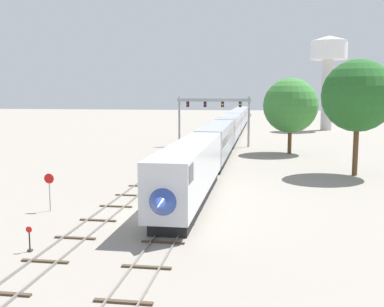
{
  "coord_description": "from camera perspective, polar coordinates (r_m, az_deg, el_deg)",
  "views": [
    {
      "loc": [
        7.71,
        -32.05,
        8.9
      ],
      "look_at": [
        1.0,
        12.0,
        3.0
      ],
      "focal_mm": 43.39,
      "sensor_mm": 36.0,
      "label": 1
    }
  ],
  "objects": [
    {
      "name": "switch_stand",
      "position": [
        28.03,
        -19.33,
        -10.3
      ],
      "size": [
        0.36,
        0.24,
        1.46
      ],
      "color": "black",
      "rests_on": "ground"
    },
    {
      "name": "ground_plane",
      "position": [
        34.15,
        -4.74,
        -7.59
      ],
      "size": [
        400.0,
        400.0,
        0.0
      ],
      "primitive_type": "plane",
      "color": "gray"
    },
    {
      "name": "signal_gantry",
      "position": [
        76.39,
        2.69,
        5.38
      ],
      "size": [
        12.1,
        0.49,
        8.24
      ],
      "color": "#999BA0",
      "rests_on": "ground"
    },
    {
      "name": "track_near",
      "position": [
        73.45,
        -0.18,
        0.64
      ],
      "size": [
        2.6,
        160.0,
        0.16
      ],
      "color": "slate",
      "rests_on": "ground"
    },
    {
      "name": "passenger_train",
      "position": [
        82.04,
        4.65,
        3.12
      ],
      "size": [
        3.04,
        111.58,
        4.8
      ],
      "color": "silver",
      "rests_on": "ground"
    },
    {
      "name": "stop_sign",
      "position": [
        36.41,
        -17.13,
        -3.93
      ],
      "size": [
        0.76,
        0.08,
        2.88
      ],
      "color": "gray",
      "rests_on": "ground"
    },
    {
      "name": "water_tower",
      "position": [
        114.26,
        16.43,
        11.15
      ],
      "size": [
        8.51,
        8.51,
        21.84
      ],
      "color": "beige",
      "rests_on": "ground"
    },
    {
      "name": "trackside_tree_mid",
      "position": [
        52.27,
        19.73,
        6.69
      ],
      "size": [
        7.66,
        7.66,
        12.37
      ],
      "color": "brown",
      "rests_on": "ground"
    },
    {
      "name": "track_main",
      "position": [
        92.65,
        5.09,
        2.04
      ],
      "size": [
        2.6,
        200.0,
        0.16
      ],
      "color": "slate",
      "rests_on": "ground"
    },
    {
      "name": "trackside_tree_left",
      "position": [
        68.62,
        12.03,
        5.78
      ],
      "size": [
        7.89,
        7.89,
        10.94
      ],
      "color": "brown",
      "rests_on": "ground"
    }
  ]
}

